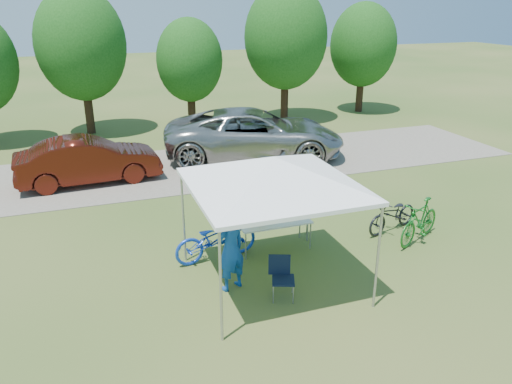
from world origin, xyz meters
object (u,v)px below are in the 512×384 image
cooler (257,217)px  bike_blue (216,238)px  folding_table (274,223)px  cyclist (231,249)px  bike_dark (393,215)px  minivan (255,134)px  folding_chair (281,273)px  bike_green (420,221)px  sedan (89,160)px

cooler → bike_blue: cooler is taller
folding_table → cyclist: 2.00m
cooler → bike_dark: cooler is taller
bike_dark → minivan: (-1.22, 7.06, 0.48)m
folding_table → folding_chair: folding_chair is taller
bike_dark → minivan: size_ratio=0.26×
bike_dark → minivan: minivan is taller
bike_dark → bike_green: bearing=3.8°
bike_blue → bike_green: bearing=-107.2°
bike_blue → bike_dark: 4.59m
minivan → bike_green: bearing=-152.8°
bike_blue → sedan: 6.72m
cooler → cyclist: bearing=-127.6°
folding_table → bike_green: (3.45, -0.81, -0.13)m
minivan → sedan: size_ratio=1.47×
bike_green → minivan: bearing=164.5°
bike_blue → bike_green: size_ratio=1.11×
folding_table → bike_blue: bearing=-178.4°
cooler → cyclist: cyclist is taller
folding_chair → bike_blue: size_ratio=0.44×
bike_blue → bike_green: 4.92m
bike_dark → minivan: 7.18m
bike_dark → minivan: bearing=172.5°
bike_blue → minivan: (3.38, 6.99, 0.41)m
folding_chair → cyclist: cyclist is taller
cyclist → bike_dark: size_ratio=1.05×
cyclist → bike_dark: cyclist is taller
folding_chair → bike_green: bearing=36.6°
folding_chair → cyclist: 1.11m
cyclist → bike_blue: (0.04, 1.30, -0.38)m
bike_dark → sedan: sedan is taller
bike_blue → cyclist: bearing=169.9°
bike_blue → bike_green: bike_green is taller
folding_table → folding_chair: 2.03m
bike_blue → minivan: 7.78m
folding_table → bike_green: 3.54m
cooler → bike_dark: (3.60, -0.11, -0.42)m
folding_table → sedan: bearing=122.0°
bike_blue → folding_table: bearing=-96.7°
cooler → bike_blue: size_ratio=0.24×
bike_dark → folding_chair: bearing=-81.5°
cyclist → folding_table: bearing=-158.9°
cooler → bike_dark: 3.63m
cyclist → bike_green: (4.90, 0.54, -0.36)m
folding_chair → cooler: 1.98m
bike_green → minivan: (-1.49, 7.76, 0.40)m
folding_chair → bike_blue: 2.06m
folding_table → minivan: (1.96, 6.96, 0.27)m
cyclist → sedan: (-2.43, 7.55, -0.14)m
folding_table → bike_dark: size_ratio=1.00×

